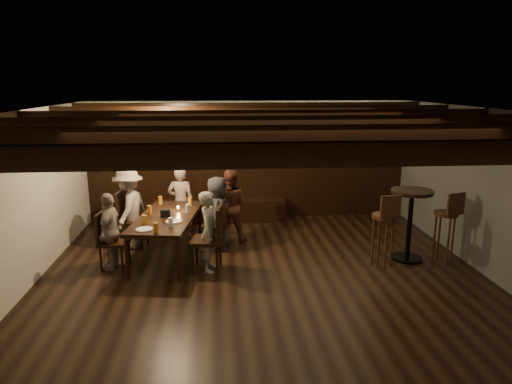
{
  "coord_description": "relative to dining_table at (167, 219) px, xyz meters",
  "views": [
    {
      "loc": [
        -0.64,
        -5.76,
        2.76
      ],
      "look_at": [
        -0.04,
        1.3,
        1.05
      ],
      "focal_mm": 32.0,
      "sensor_mm": 36.0,
      "label": 1
    }
  ],
  "objects": [
    {
      "name": "pint_e",
      "position": [
        -0.28,
        -0.42,
        0.13
      ],
      "size": [
        0.07,
        0.07,
        0.14
      ],
      "primitive_type": "cylinder",
      "color": "#BF7219",
      "rests_on": "dining_table"
    },
    {
      "name": "bar_stool_left",
      "position": [
        3.32,
        -0.59,
        -0.22
      ],
      "size": [
        0.37,
        0.39,
        1.16
      ],
      "rotation": [
        0.0,
        0.0,
        0.14
      ],
      "color": "#311E0F",
      "rests_on": "floor"
    },
    {
      "name": "person_bench_right",
      "position": [
        1.02,
        0.77,
        -0.0
      ],
      "size": [
        0.69,
        0.57,
        1.29
      ],
      "primitive_type": "imported",
      "rotation": [
        0.0,
        0.0,
        3.0
      ],
      "color": "#5C2C1F",
      "rests_on": "floor"
    },
    {
      "name": "pint_d",
      "position": [
        0.32,
        0.16,
        0.13
      ],
      "size": [
        0.07,
        0.07,
        0.14
      ],
      "primitive_type": "cylinder",
      "color": "silver",
      "rests_on": "dining_table"
    },
    {
      "name": "pint_g",
      "position": [
        -0.06,
        -0.8,
        0.13
      ],
      "size": [
        0.07,
        0.07,
        0.14
      ],
      "primitive_type": "cylinder",
      "color": "#BF7219",
      "rests_on": "dining_table"
    },
    {
      "name": "person_right_far",
      "position": [
        0.68,
        -0.55,
        -0.04
      ],
      "size": [
        0.35,
        0.48,
        1.22
      ],
      "primitive_type": "imported",
      "rotation": [
        0.0,
        0.0,
        1.43
      ],
      "color": "gray",
      "rests_on": "floor"
    },
    {
      "name": "candle",
      "position": [
        0.16,
        0.28,
        0.08
      ],
      "size": [
        0.05,
        0.05,
        0.05
      ],
      "primitive_type": "cylinder",
      "color": "beige",
      "rests_on": "dining_table"
    },
    {
      "name": "person_bench_left",
      "position": [
        -0.77,
        1.02,
        -0.04
      ],
      "size": [
        0.64,
        0.46,
        1.21
      ],
      "primitive_type": "imported",
      "rotation": [
        0.0,
        0.0,
        3.0
      ],
      "color": "#27282A",
      "rests_on": "floor"
    },
    {
      "name": "chair_left_far",
      "position": [
        -0.77,
        -0.35,
        -0.38
      ],
      "size": [
        0.45,
        0.45,
        0.88
      ],
      "rotation": [
        0.0,
        0.0,
        -1.71
      ],
      "color": "black",
      "rests_on": "floor"
    },
    {
      "name": "person_right_near",
      "position": [
        0.8,
        0.34,
        -0.02
      ],
      "size": [
        0.48,
        0.66,
        1.25
      ],
      "primitive_type": "imported",
      "rotation": [
        0.0,
        0.0,
        1.43
      ],
      "color": "#29282B",
      "rests_on": "floor"
    },
    {
      "name": "pint_a",
      "position": [
        -0.18,
        0.73,
        0.13
      ],
      "size": [
        0.07,
        0.07,
        0.14
      ],
      "primitive_type": "cylinder",
      "color": "#BF7219",
      "rests_on": "dining_table"
    },
    {
      "name": "pint_f",
      "position": [
        0.12,
        -0.57,
        0.13
      ],
      "size": [
        0.07,
        0.07,
        0.14
      ],
      "primitive_type": "cylinder",
      "color": "silver",
      "rests_on": "dining_table"
    },
    {
      "name": "plate_near",
      "position": [
        -0.25,
        -0.67,
        0.07
      ],
      "size": [
        0.24,
        0.24,
        0.01
      ],
      "primitive_type": "cylinder",
      "color": "white",
      "rests_on": "dining_table"
    },
    {
      "name": "person_left_far",
      "position": [
        -0.8,
        -0.34,
        -0.06
      ],
      "size": [
        0.38,
        0.72,
        1.18
      ],
      "primitive_type": "imported",
      "rotation": [
        0.0,
        0.0,
        -1.71
      ],
      "color": "gray",
      "rests_on": "floor"
    },
    {
      "name": "bar_stool_right",
      "position": [
        4.32,
        -0.54,
        -0.22
      ],
      "size": [
        0.39,
        0.41,
        1.16
      ],
      "rotation": [
        0.0,
        0.0,
        0.32
      ],
      "color": "#311E0F",
      "rests_on": "floor"
    },
    {
      "name": "room",
      "position": [
        1.18,
        0.97,
        0.43
      ],
      "size": [
        7.0,
        7.0,
        7.0
      ],
      "color": "black",
      "rests_on": "ground"
    },
    {
      "name": "dining_table",
      "position": [
        0.0,
        0.0,
        0.0
      ],
      "size": [
        1.1,
        1.98,
        0.7
      ],
      "rotation": [
        0.0,
        0.0,
        -0.14
      ],
      "color": "black",
      "rests_on": "floor"
    },
    {
      "name": "chair_left_near",
      "position": [
        -0.65,
        0.55,
        -0.35
      ],
      "size": [
        0.5,
        0.5,
        0.98
      ],
      "rotation": [
        0.0,
        0.0,
        -1.71
      ],
      "color": "black",
      "rests_on": "floor"
    },
    {
      "name": "condiment_caddy",
      "position": [
        -0.01,
        -0.05,
        0.12
      ],
      "size": [
        0.15,
        0.1,
        0.12
      ],
      "primitive_type": "cube",
      "color": "black",
      "rests_on": "dining_table"
    },
    {
      "name": "chair_right_near",
      "position": [
        0.77,
        0.35,
        -0.37
      ],
      "size": [
        0.47,
        0.47,
        0.91
      ],
      "rotation": [
        0.0,
        0.0,
        1.43
      ],
      "color": "black",
      "rests_on": "floor"
    },
    {
      "name": "pint_b",
      "position": [
        0.34,
        0.61,
        0.13
      ],
      "size": [
        0.07,
        0.07,
        0.14
      ],
      "primitive_type": "cylinder",
      "color": "#BF7219",
      "rests_on": "dining_table"
    },
    {
      "name": "person_bench_centre",
      "position": [
        0.14,
        1.04,
        0.01
      ],
      "size": [
        0.51,
        0.37,
        1.3
      ],
      "primitive_type": "imported",
      "rotation": [
        0.0,
        0.0,
        3.0
      ],
      "color": "gray",
      "rests_on": "floor"
    },
    {
      "name": "person_left_near",
      "position": [
        -0.68,
        0.55,
        0.05
      ],
      "size": [
        0.63,
        0.96,
        1.39
      ],
      "primitive_type": "imported",
      "rotation": [
        0.0,
        0.0,
        -1.71
      ],
      "color": "gray",
      "rests_on": "floor"
    },
    {
      "name": "high_top_table",
      "position": [
        3.82,
        -0.39,
        0.1
      ],
      "size": [
        0.64,
        0.64,
        1.14
      ],
      "color": "black",
      "rests_on": "floor"
    },
    {
      "name": "chair_right_far",
      "position": [
        0.65,
        -0.55,
        -0.34
      ],
      "size": [
        0.51,
        0.51,
        0.99
      ],
      "rotation": [
        0.0,
        0.0,
        1.43
      ],
      "color": "black",
      "rests_on": "floor"
    },
    {
      "name": "plate_far",
      "position": [
        0.14,
        -0.32,
        0.07
      ],
      "size": [
        0.24,
        0.24,
        0.01
      ],
      "primitive_type": "cylinder",
      "color": "white",
      "rests_on": "dining_table"
    },
    {
      "name": "pint_c",
      "position": [
        -0.28,
        0.14,
        0.13
      ],
      "size": [
        0.07,
        0.07,
        0.14
      ],
      "primitive_type": "cylinder",
      "color": "#BF7219",
      "rests_on": "dining_table"
    }
  ]
}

